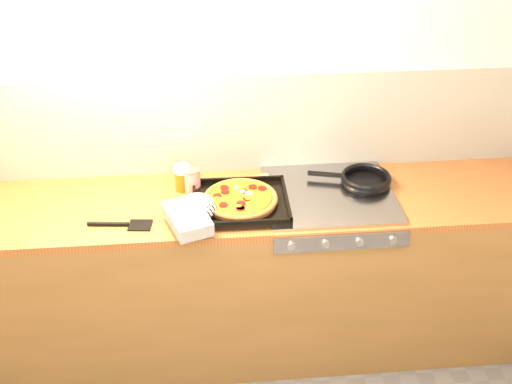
{
  "coord_description": "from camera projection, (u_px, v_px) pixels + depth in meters",
  "views": [
    {
      "loc": [
        -0.13,
        -1.43,
        2.51
      ],
      "look_at": [
        0.1,
        1.08,
        0.95
      ],
      "focal_mm": 45.0,
      "sensor_mm": 36.0,
      "label": 1
    }
  ],
  "objects": [
    {
      "name": "frying_pan",
      "position": [
        365.0,
        179.0,
        3.08
      ],
      "size": [
        0.42,
        0.3,
        0.04
      ],
      "color": "black",
      "rests_on": "stovetop"
    },
    {
      "name": "juice_glass",
      "position": [
        182.0,
        177.0,
        3.04
      ],
      "size": [
        0.09,
        0.09,
        0.13
      ],
      "color": "#ED520D",
      "rests_on": "counter_run"
    },
    {
      "name": "wooden_spoon",
      "position": [
        247.0,
        178.0,
        3.14
      ],
      "size": [
        0.3,
        0.1,
        0.02
      ],
      "color": "#A26E44",
      "rests_on": "counter_run"
    },
    {
      "name": "black_spatula",
      "position": [
        121.0,
        224.0,
        2.81
      ],
      "size": [
        0.29,
        0.09,
        0.02
      ],
      "color": "black",
      "rests_on": "counter_run"
    },
    {
      "name": "tomato_can",
      "position": [
        192.0,
        180.0,
        3.04
      ],
      "size": [
        0.1,
        0.1,
        0.12
      ],
      "color": "#AF0E1A",
      "rests_on": "counter_run"
    },
    {
      "name": "counter_run",
      "position": [
        236.0,
        275.0,
        3.23
      ],
      "size": [
        3.2,
        0.62,
        0.9
      ],
      "color": "brown",
      "rests_on": "ground"
    },
    {
      "name": "stovetop",
      "position": [
        329.0,
        194.0,
        3.03
      ],
      "size": [
        0.6,
        0.56,
        0.02
      ],
      "primitive_type": "cube",
      "color": "#9D9CA1",
      "rests_on": "counter_run"
    },
    {
      "name": "room_shell",
      "position": [
        230.0,
        125.0,
        3.11
      ],
      "size": [
        3.2,
        3.2,
        3.2
      ],
      "color": "white",
      "rests_on": "ground"
    },
    {
      "name": "pizza_on_tray",
      "position": [
        226.0,
        204.0,
        2.88
      ],
      "size": [
        0.58,
        0.5,
        0.07
      ],
      "color": "black",
      "rests_on": "stovetop"
    }
  ]
}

